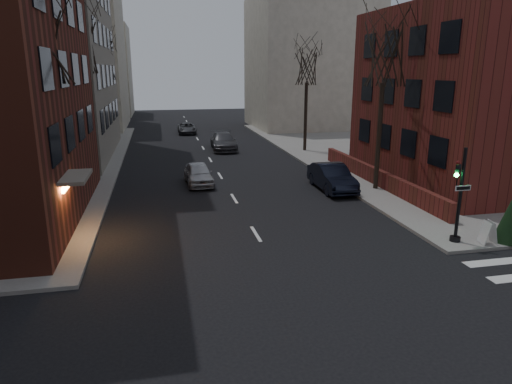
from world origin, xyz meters
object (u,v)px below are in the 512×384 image
evergreen_shrub (511,218)px  tree_left_a (34,37)px  traffic_signal (458,201)px  sandwich_board (488,232)px  tree_left_c (103,60)px  tree_right_a (385,54)px  car_lane_silver (199,174)px  car_lane_gray (223,141)px  tree_right_b (307,65)px  car_lane_far (187,128)px  parked_sedan (332,177)px  streetlamp_near (87,121)px  streetlamp_far (115,100)px  tree_left_b (79,42)px

evergreen_shrub → tree_left_a: bearing=163.8°
traffic_signal → sandwich_board: bearing=-22.0°
tree_left_c → tree_right_a: size_ratio=1.00×
traffic_signal → tree_left_a: bearing=163.4°
tree_left_a → tree_left_c: bearing=90.0°
car_lane_silver → sandwich_board: size_ratio=4.25×
tree_right_a → car_lane_gray: 19.39m
tree_left_a → tree_right_b: (17.60, 18.00, -0.88)m
tree_left_a → car_lane_silver: bearing=47.7°
tree_left_a → car_lane_far: tree_left_a is taller
tree_left_a → car_lane_gray: tree_left_a is taller
sandwich_board → tree_left_a: bearing=170.3°
tree_right_b → car_lane_gray: tree_right_b is taller
tree_left_c → car_lane_far: tree_left_c is taller
parked_sedan → streetlamp_near: bearing=167.4°
tree_left_a → streetlamp_far: tree_left_a is taller
tree_left_a → tree_right_a: 18.05m
tree_right_a → sandwich_board: tree_right_a is taller
traffic_signal → car_lane_far: traffic_signal is taller
tree_right_b → streetlamp_far: (-17.00, 10.00, -3.35)m
tree_left_b → evergreen_shrub: bearing=-42.7°
car_lane_silver → evergreen_shrub: 17.83m
traffic_signal → tree_left_a: (-16.74, 5.01, 6.56)m
tree_right_b → car_lane_far: (-9.60, 14.52, -6.98)m
tree_left_a → car_lane_far: size_ratio=2.36×
tree_right_a → car_lane_far: (-9.60, 28.52, -7.42)m
tree_left_c → traffic_signal: bearing=-61.6°
traffic_signal → evergreen_shrub: bearing=-12.5°
tree_left_a → tree_right_b: bearing=45.6°
tree_right_b → car_lane_gray: bearing=160.0°
traffic_signal → tree_left_a: size_ratio=0.39×
car_lane_gray → traffic_signal: bearing=-73.9°
car_lane_far → evergreen_shrub: evergreen_shrub is taller
tree_left_b → sandwich_board: (17.96, -17.50, -8.28)m
traffic_signal → streetlamp_near: (-16.14, 13.01, 2.33)m
tree_right_a → streetlamp_near: size_ratio=1.55×
traffic_signal → sandwich_board: (1.23, -0.49, -1.27)m
tree_left_a → car_lane_silver: 13.12m
sandwich_board → car_lane_silver: bearing=136.5°
tree_right_b → evergreen_shrub: tree_right_b is taller
parked_sedan → tree_left_b: bearing=154.4°
tree_left_a → parked_sedan: size_ratio=2.11×
tree_left_c → tree_right_a: same height
tree_left_c → parked_sedan: tree_left_c is taller
streetlamp_far → tree_right_a: bearing=-54.7°
tree_left_c → streetlamp_near: (0.60, -18.00, -3.79)m
parked_sedan → car_lane_gray: 16.50m
traffic_signal → tree_right_a: bearing=84.5°
tree_right_b → sandwich_board: 24.51m
tree_left_c → car_lane_far: bearing=39.2°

